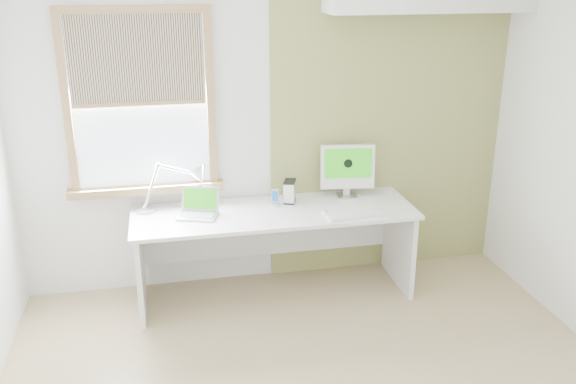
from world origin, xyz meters
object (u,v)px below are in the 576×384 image
object	(u,v)px
external_drive	(290,191)
laptop	(199,209)
desk	(273,231)
imac	(347,168)
desk_lamp	(189,181)

from	to	relation	value
external_drive	laptop	bearing A→B (deg)	-170.02
desk	imac	distance (m)	0.80
desk	external_drive	world-z (taller)	external_drive
desk	imac	bearing A→B (deg)	12.71
desk	imac	world-z (taller)	imac
laptop	desk_lamp	bearing A→B (deg)	100.87
laptop	external_drive	xyz separation A→B (m)	(0.74, 0.13, 0.04)
imac	desk_lamp	bearing A→B (deg)	176.15
desk	desk_lamp	size ratio (longest dim) A/B	3.28
desk_lamp	external_drive	bearing A→B (deg)	-9.11
external_drive	imac	bearing A→B (deg)	4.69
desk_lamp	imac	xyz separation A→B (m)	(1.28, -0.09, 0.05)
desk	desk_lamp	xyz separation A→B (m)	(-0.63, 0.23, 0.39)
external_drive	imac	size ratio (longest dim) A/B	0.40
desk	desk_lamp	world-z (taller)	desk_lamp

